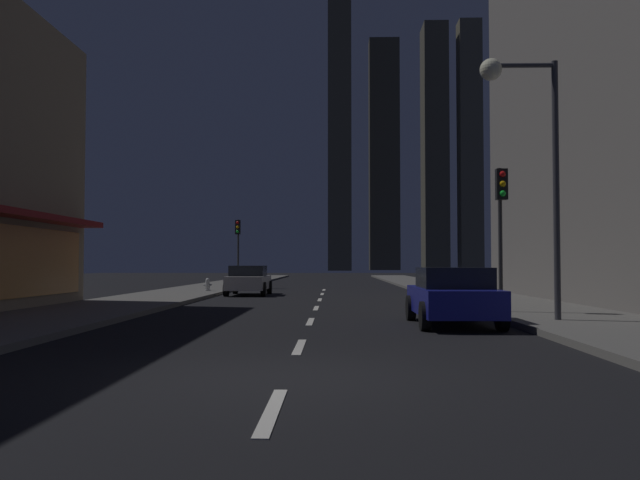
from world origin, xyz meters
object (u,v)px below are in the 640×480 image
traffic_light_near_right (501,207)px  traffic_light_far_left (238,238)px  car_parked_near (453,296)px  fire_hydrant_far_left (208,285)px  street_lamp_right (523,124)px  car_parked_far (249,280)px

traffic_light_near_right → traffic_light_far_left: (-11.00, 21.88, 0.00)m
car_parked_near → fire_hydrant_far_left: (-9.50, 16.88, -0.29)m
car_parked_near → traffic_light_near_right: (1.90, 2.62, 2.45)m
traffic_light_far_left → street_lamp_right: 26.90m
car_parked_far → traffic_light_far_left: 9.53m
traffic_light_near_right → street_lamp_right: (-0.12, -2.64, 1.87)m
traffic_light_near_right → street_lamp_right: 3.24m
car_parked_far → fire_hydrant_far_left: size_ratio=6.48×
car_parked_far → traffic_light_near_right: traffic_light_near_right is taller
car_parked_far → street_lamp_right: street_lamp_right is taller
traffic_light_far_left → fire_hydrant_far_left: bearing=-93.0°
fire_hydrant_far_left → traffic_light_near_right: 18.46m
street_lamp_right → car_parked_near: bearing=179.5°
fire_hydrant_far_left → traffic_light_far_left: traffic_light_far_left is taller
traffic_light_near_right → car_parked_far: bearing=125.2°
fire_hydrant_far_left → street_lamp_right: 20.84m
car_parked_near → traffic_light_far_left: (-9.10, 24.51, 2.45)m
traffic_light_far_left → car_parked_near: bearing=-69.6°
car_parked_near → traffic_light_far_left: 26.26m
fire_hydrant_far_left → street_lamp_right: size_ratio=0.10×
traffic_light_far_left → street_lamp_right: (10.88, -24.53, 1.87)m
car_parked_near → car_parked_far: (-7.20, 15.50, 0.00)m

